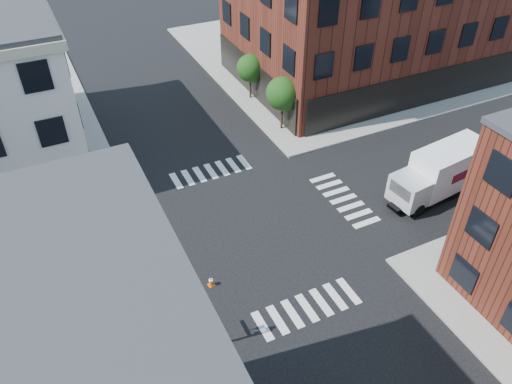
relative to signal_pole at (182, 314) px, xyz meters
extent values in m
plane|color=black|center=(6.72, 6.68, -2.86)|extent=(120.00, 120.00, 0.00)
cube|color=gray|center=(27.72, 27.68, -2.78)|extent=(30.00, 30.00, 0.15)
cube|color=#451A11|center=(27.22, 22.68, 3.14)|extent=(25.00, 16.00, 12.00)
cylinder|color=black|center=(14.22, 16.68, -1.97)|extent=(0.18, 0.18, 1.47)
cylinder|color=black|center=(14.22, 16.68, -1.24)|extent=(0.12, 0.12, 1.47)
sphere|color=#10380F|center=(14.22, 16.68, 0.44)|extent=(2.69, 2.69, 2.69)
sphere|color=#10380F|center=(14.47, 16.58, -0.10)|extent=(1.85, 1.85, 1.85)
cylinder|color=black|center=(14.22, 22.68, -2.04)|extent=(0.18, 0.18, 1.33)
cylinder|color=black|center=(14.22, 22.68, -1.38)|extent=(0.12, 0.12, 1.33)
sphere|color=#10380F|center=(14.22, 22.68, 0.14)|extent=(2.43, 2.43, 2.43)
sphere|color=#10380F|center=(14.47, 22.58, -0.35)|extent=(1.67, 1.67, 1.67)
cylinder|color=black|center=(-0.08, -0.12, -0.56)|extent=(0.12, 0.12, 4.60)
cylinder|color=black|center=(-0.08, -0.12, -2.56)|extent=(0.28, 0.28, 0.30)
cube|color=#053819|center=(0.47, -0.12, 0.29)|extent=(1.10, 0.03, 0.22)
cube|color=#053819|center=(-0.08, 0.43, 0.54)|extent=(0.03, 1.10, 0.22)
imported|color=black|center=(0.27, -0.02, 1.04)|extent=(0.22, 0.18, 1.10)
imported|color=black|center=(-0.18, 0.23, 1.04)|extent=(0.18, 0.22, 1.10)
cube|color=white|center=(20.58, 4.53, -0.85)|extent=(5.78, 3.02, 2.96)
cube|color=maroon|center=(20.72, 3.32, -0.85)|extent=(2.09, 0.29, 0.67)
cube|color=maroon|center=(20.44, 5.73, -0.85)|extent=(2.09, 0.29, 0.67)
cube|color=silver|center=(16.98, 4.10, -1.38)|extent=(2.16, 2.50, 1.91)
cube|color=black|center=(16.08, 4.00, -1.04)|extent=(0.31, 1.81, 0.86)
cube|color=black|center=(19.45, 4.39, -2.38)|extent=(7.70, 1.84, 0.24)
cylinder|color=black|center=(17.10, 3.11, -2.38)|extent=(0.99, 0.44, 0.95)
cylinder|color=black|center=(16.86, 5.10, -2.38)|extent=(0.99, 0.44, 0.95)
cylinder|color=black|center=(20.51, 3.51, -2.38)|extent=(0.99, 0.44, 0.95)
cylinder|color=black|center=(20.28, 5.50, -2.38)|extent=(0.99, 0.44, 0.95)
cylinder|color=black|center=(22.79, 3.78, -2.38)|extent=(0.99, 0.44, 0.95)
cylinder|color=black|center=(22.55, 5.77, -2.38)|extent=(0.99, 0.44, 0.95)
cube|color=#F2580A|center=(2.65, 3.44, -2.84)|extent=(0.40, 0.40, 0.04)
cone|color=#F2580A|center=(2.65, 3.44, -2.54)|extent=(0.38, 0.38, 0.64)
cylinder|color=white|center=(2.65, 3.44, -2.44)|extent=(0.25, 0.25, 0.07)
camera|label=1|loc=(-3.29, -14.65, 18.78)|focal=35.00mm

